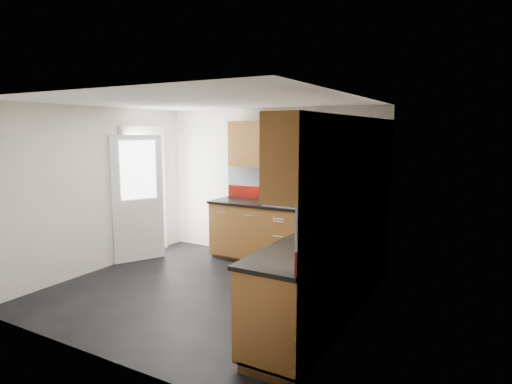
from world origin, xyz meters
The scene contains 14 objects.
room centered at (0.00, 0.00, 1.50)m, with size 4.00×3.80×2.64m.
base_cabinets centered at (1.07, 0.72, 0.44)m, with size 2.70×3.20×0.95m.
countertop centered at (1.05, 0.70, 0.92)m, with size 2.72×3.22×0.04m.
backsplash centered at (1.28, 0.93, 1.21)m, with size 2.70×3.20×0.54m.
upper_cabinets centered at (1.23, 0.78, 1.84)m, with size 2.50×3.20×0.72m.
extractor_hood centered at (0.45, 1.64, 1.28)m, with size 0.60×0.33×0.40m, color brown.
glass_cabinet centered at (1.71, 1.07, 1.87)m, with size 0.32×0.80×0.66m.
back_door centered at (-1.78, 0.75, 1.03)m, with size 0.42×1.19×2.04m.
gas_hob centered at (0.45, 1.47, 0.95)m, with size 0.58×0.51×0.04m.
utensil_pot centered at (0.36, 1.62, 1.04)m, with size 0.13×0.13×0.45m.
toaster centered at (1.70, 1.63, 1.02)m, with size 0.25×0.16×0.18m.
food_processor centered at (1.61, 1.08, 1.06)m, with size 0.16×0.16×0.27m.
paper_towel centered at (1.72, -0.23, 1.07)m, with size 0.13×0.13×0.26m, color white.
orange_cloth centered at (1.55, 0.78, 0.95)m, with size 0.14×0.12×0.02m, color #CF4117.
Camera 1 is at (3.17, -4.28, 2.05)m, focal length 30.00 mm.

